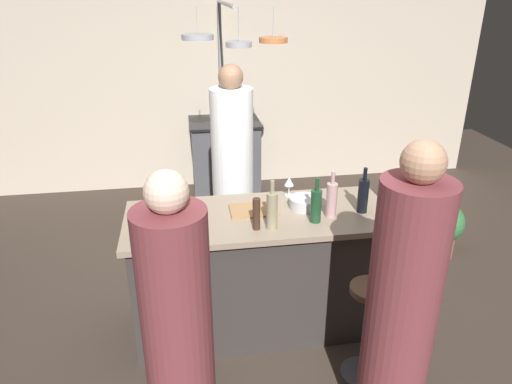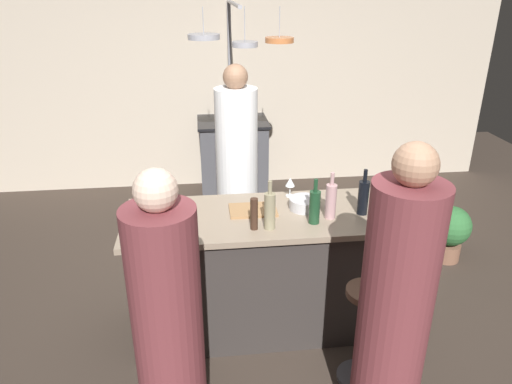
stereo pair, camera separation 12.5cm
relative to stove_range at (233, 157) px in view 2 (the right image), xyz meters
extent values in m
plane|color=#382D26|center=(0.00, -2.45, -0.45)|extent=(9.00, 9.00, 0.00)
cube|color=#BCAD99|center=(0.00, 0.40, 0.85)|extent=(6.40, 0.16, 2.60)
cube|color=#332D2B|center=(0.00, -2.45, -0.02)|extent=(1.72, 0.66, 0.86)
cube|color=gray|center=(0.00, -2.45, 0.43)|extent=(1.80, 0.72, 0.04)
cube|color=#47474C|center=(0.00, 0.00, -0.02)|extent=(0.76, 0.60, 0.86)
cube|color=black|center=(0.00, 0.00, 0.43)|extent=(0.80, 0.64, 0.03)
cylinder|color=white|center=(-0.06, -1.36, 0.32)|extent=(0.37, 0.37, 1.53)
sphere|color=#8C664C|center=(-0.06, -1.36, 1.18)|extent=(0.21, 0.21, 0.21)
cylinder|color=#4C4C51|center=(0.57, -3.07, -0.43)|extent=(0.28, 0.28, 0.02)
cylinder|color=#4C4C51|center=(0.57, -3.07, -0.11)|extent=(0.06, 0.06, 0.62)
cylinder|color=brown|center=(0.57, -3.07, 0.21)|extent=(0.26, 0.26, 0.04)
cylinder|color=brown|center=(0.57, -3.45, 0.31)|extent=(0.36, 0.36, 1.51)
sphere|color=tan|center=(0.57, -3.45, 1.16)|extent=(0.21, 0.21, 0.21)
cylinder|color=#4C4C51|center=(-0.55, -3.07, -0.11)|extent=(0.06, 0.06, 0.62)
cylinder|color=brown|center=(-0.55, -3.07, 0.21)|extent=(0.26, 0.26, 0.04)
cylinder|color=brown|center=(-0.56, -3.41, 0.27)|extent=(0.34, 0.34, 1.43)
sphere|color=beige|center=(-0.56, -3.41, 1.07)|extent=(0.20, 0.20, 0.20)
cylinder|color=gray|center=(0.00, 0.25, 0.63)|extent=(0.04, 0.04, 2.15)
cylinder|color=gray|center=(0.00, -0.47, 1.70)|extent=(0.04, 1.45, 0.04)
cylinder|color=gray|center=(-0.30, -1.04, 1.46)|extent=(0.27, 0.27, 0.04)
cylinder|color=gray|center=(-0.30, -1.05, 1.58)|extent=(0.01, 0.01, 0.24)
cylinder|color=gray|center=(0.05, -1.04, 1.40)|extent=(0.23, 0.23, 0.04)
cylinder|color=gray|center=(0.05, -1.05, 1.55)|extent=(0.01, 0.01, 0.31)
cylinder|color=#B26638|center=(0.35, -1.06, 1.43)|extent=(0.25, 0.25, 0.04)
cylinder|color=gray|center=(0.35, -1.05, 1.57)|extent=(0.01, 0.01, 0.27)
cylinder|color=brown|center=(1.82, -1.76, -0.37)|extent=(0.24, 0.24, 0.16)
sphere|color=#2D6633|center=(1.82, -1.76, -0.11)|extent=(0.36, 0.36, 0.36)
cube|color=#997047|center=(-0.03, -2.40, 0.46)|extent=(0.32, 0.22, 0.02)
cylinder|color=#382319|center=(-0.05, -2.65, 0.56)|extent=(0.05, 0.05, 0.21)
cylinder|color=#B78C8E|center=(0.46, -2.55, 0.57)|extent=(0.07, 0.07, 0.23)
cylinder|color=#B78C8E|center=(0.46, -2.55, 0.73)|extent=(0.03, 0.03, 0.08)
cylinder|color=black|center=(0.69, -2.52, 0.57)|extent=(0.07, 0.07, 0.23)
cylinder|color=black|center=(0.69, -2.52, 0.73)|extent=(0.03, 0.03, 0.08)
cylinder|color=gray|center=(0.05, -2.65, 0.57)|extent=(0.07, 0.07, 0.24)
cylinder|color=gray|center=(0.05, -2.65, 0.73)|extent=(0.03, 0.03, 0.08)
cylinder|color=#193D23|center=(0.34, -2.61, 0.56)|extent=(0.07, 0.07, 0.22)
cylinder|color=#193D23|center=(0.34, -2.61, 0.72)|extent=(0.03, 0.03, 0.08)
cylinder|color=silver|center=(-0.76, -2.68, 0.46)|extent=(0.06, 0.06, 0.01)
cylinder|color=silver|center=(-0.76, -2.68, 0.50)|extent=(0.01, 0.01, 0.07)
cone|color=silver|center=(-0.76, -2.68, 0.57)|extent=(0.07, 0.07, 0.06)
cylinder|color=silver|center=(0.26, -2.18, 0.46)|extent=(0.06, 0.06, 0.01)
cylinder|color=silver|center=(0.26, -2.18, 0.50)|extent=(0.01, 0.01, 0.07)
cone|color=silver|center=(0.26, -2.18, 0.57)|extent=(0.07, 0.07, 0.06)
cylinder|color=#B7B7BC|center=(0.33, -2.39, 0.49)|extent=(0.21, 0.21, 0.08)
cylinder|color=silver|center=(-0.61, -2.45, 0.49)|extent=(0.20, 0.20, 0.07)
camera|label=1|loc=(-0.48, -5.28, 1.88)|focal=33.41mm
camera|label=2|loc=(-0.35, -5.30, 1.88)|focal=33.41mm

